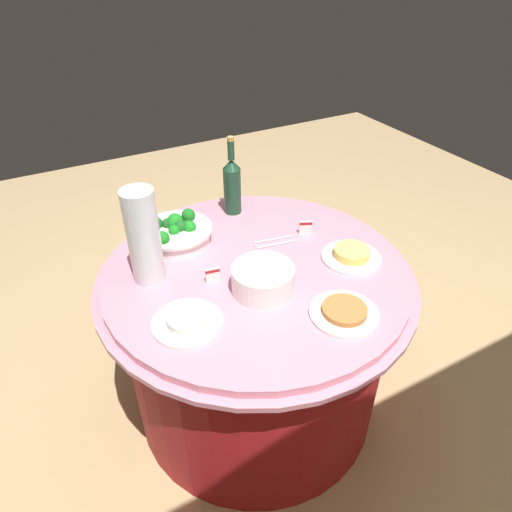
% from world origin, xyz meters
% --- Properties ---
extents(ground_plane, '(6.00, 6.00, 0.00)m').
position_xyz_m(ground_plane, '(0.00, 0.00, 0.00)').
color(ground_plane, tan).
extents(buffet_table, '(1.16, 1.16, 0.74)m').
position_xyz_m(buffet_table, '(0.00, 0.00, 0.38)').
color(buffet_table, maroon).
rests_on(buffet_table, ground_plane).
extents(broccoli_bowl, '(0.28, 0.28, 0.11)m').
position_xyz_m(broccoli_bowl, '(0.19, -0.30, 0.78)').
color(broccoli_bowl, white).
rests_on(broccoli_bowl, buffet_table).
extents(plate_stack, '(0.21, 0.21, 0.09)m').
position_xyz_m(plate_stack, '(0.04, 0.12, 0.79)').
color(plate_stack, white).
rests_on(plate_stack, buffet_table).
extents(wine_bottle, '(0.07, 0.07, 0.34)m').
position_xyz_m(wine_bottle, '(-0.11, -0.40, 0.87)').
color(wine_bottle, '#173C27').
rests_on(wine_bottle, buffet_table).
extents(decorative_fruit_vase, '(0.11, 0.11, 0.34)m').
position_xyz_m(decorative_fruit_vase, '(0.35, -0.12, 0.90)').
color(decorative_fruit_vase, silver).
rests_on(decorative_fruit_vase, buffet_table).
extents(serving_tongs, '(0.17, 0.07, 0.01)m').
position_xyz_m(serving_tongs, '(-0.14, -0.11, 0.74)').
color(serving_tongs, silver).
rests_on(serving_tongs, buffet_table).
extents(food_plate_rice, '(0.22, 0.22, 0.04)m').
position_xyz_m(food_plate_rice, '(0.33, 0.16, 0.75)').
color(food_plate_rice, white).
rests_on(food_plate_rice, buffet_table).
extents(food_plate_noodles, '(0.22, 0.22, 0.04)m').
position_xyz_m(food_plate_noodles, '(-0.34, 0.12, 0.76)').
color(food_plate_noodles, white).
rests_on(food_plate_noodles, buffet_table).
extents(food_plate_peanuts, '(0.22, 0.22, 0.03)m').
position_xyz_m(food_plate_peanuts, '(-0.12, 0.35, 0.75)').
color(food_plate_peanuts, white).
rests_on(food_plate_peanuts, buffet_table).
extents(label_placard_front, '(0.05, 0.03, 0.05)m').
position_xyz_m(label_placard_front, '(-0.28, -0.11, 0.77)').
color(label_placard_front, white).
rests_on(label_placard_front, buffet_table).
extents(label_placard_mid, '(0.05, 0.02, 0.05)m').
position_xyz_m(label_placard_mid, '(0.17, 0.00, 0.77)').
color(label_placard_mid, white).
rests_on(label_placard_mid, buffet_table).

